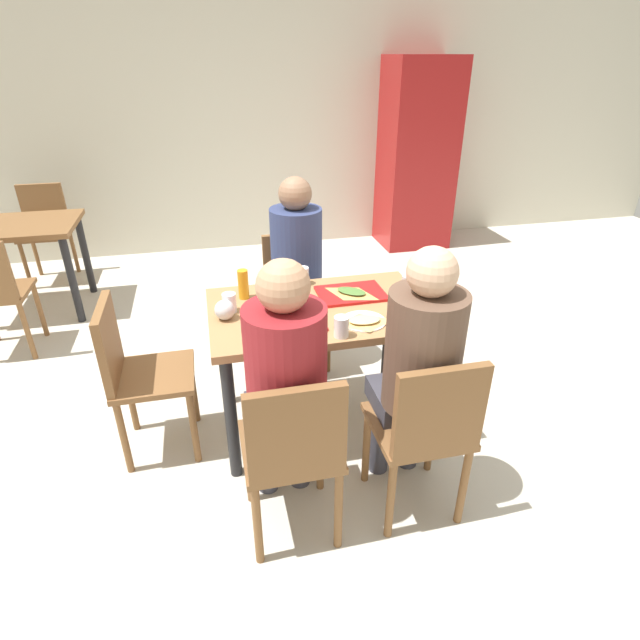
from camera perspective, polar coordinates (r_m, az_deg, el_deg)
ground_plane at (r=3.02m, az=0.00°, el=-11.45°), size 10.00×10.00×0.02m
back_wall at (r=5.52m, az=-8.15°, el=22.45°), size 10.00×0.10×2.80m
main_table at (r=2.66m, az=0.00°, el=-0.59°), size 1.14×0.74×0.74m
chair_near_left at (r=2.08m, az=-3.08°, el=-14.33°), size 0.40×0.40×0.87m
chair_near_right at (r=2.22m, az=11.93°, el=-11.80°), size 0.40×0.40×0.87m
chair_far_side at (r=3.37m, az=-2.90°, el=3.48°), size 0.40×0.40×0.87m
chair_left_end at (r=2.70m, az=-20.22°, el=-5.11°), size 0.40×0.40×0.87m
person_in_red at (r=2.03m, az=-3.97°, el=-6.57°), size 0.32×0.42×1.28m
person_in_brown_jacket at (r=2.18m, az=11.08°, el=-4.53°), size 0.32×0.42×1.28m
person_far_side at (r=3.15m, az=-2.54°, el=6.53°), size 0.32×0.42×1.28m
tray_red_near at (r=2.46m, az=-3.86°, el=-0.18°), size 0.36×0.26×0.02m
tray_red_far at (r=2.75m, az=3.55°, el=3.02°), size 0.36×0.26×0.02m
paper_plate_center at (r=2.76m, az=-4.44°, el=2.99°), size 0.22×0.22×0.01m
paper_plate_near_edge at (r=2.47m, az=4.94°, el=-0.13°), size 0.22×0.22×0.01m
pizza_slice_a at (r=2.45m, az=-4.57°, el=0.20°), size 0.25×0.26×0.02m
pizza_slice_b at (r=2.72m, az=3.57°, el=3.17°), size 0.26×0.25×0.02m
pizza_slice_c at (r=2.75m, az=-3.84°, el=3.25°), size 0.23×0.20×0.02m
pizza_slice_d at (r=2.45m, az=5.05°, el=-0.11°), size 0.22×0.15×0.02m
plastic_cup_a at (r=2.86m, az=-1.99°, el=5.03°), size 0.07×0.07×0.10m
plastic_cup_b at (r=2.32m, az=2.44°, el=-0.77°), size 0.07×0.07×0.10m
plastic_cup_c at (r=2.58m, az=-10.22°, el=1.92°), size 0.07×0.07×0.10m
soda_can at (r=2.74m, az=9.89°, el=3.76°), size 0.07×0.07×0.12m
condiment_bottle at (r=2.71m, az=-8.68°, el=4.02°), size 0.06×0.06×0.16m
foil_bundle at (r=2.51m, az=-10.75°, el=1.14°), size 0.10×0.10×0.10m
drink_fridge at (r=5.67m, az=10.91°, el=17.78°), size 0.70×0.60×1.90m
background_table at (r=4.64m, az=-30.97°, el=7.81°), size 0.90×0.70×0.74m
background_chair_far at (r=5.34m, az=-28.70°, el=9.40°), size 0.40×0.40×0.87m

